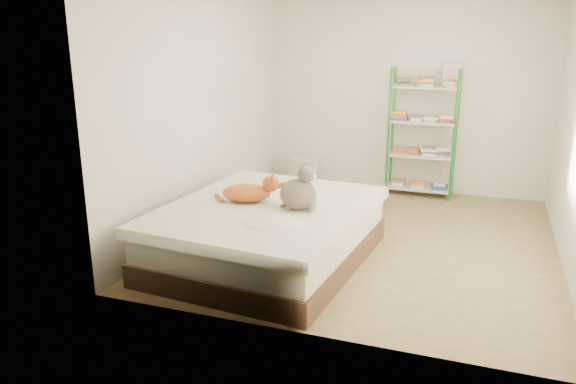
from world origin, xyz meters
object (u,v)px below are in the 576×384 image
at_px(orange_cat, 247,191).
at_px(white_bin, 303,172).
at_px(bed, 268,233).
at_px(grey_cat, 298,187).
at_px(shelf_unit, 423,135).
at_px(cardboard_box, 365,198).

relative_size(orange_cat, white_bin, 1.39).
xyz_separation_m(bed, grey_cat, (0.32, -0.02, 0.49)).
height_order(bed, grey_cat, grey_cat).
bearing_deg(shelf_unit, grey_cat, -105.62).
bearing_deg(white_bin, cardboard_box, -38.34).
relative_size(orange_cat, shelf_unit, 0.32).
distance_m(grey_cat, cardboard_box, 1.99).
bearing_deg(orange_cat, white_bin, 80.60).
distance_m(bed, white_bin, 2.76).
bearing_deg(grey_cat, cardboard_box, -10.61).
bearing_deg(orange_cat, shelf_unit, 48.33).
relative_size(cardboard_box, white_bin, 1.19).
xyz_separation_m(orange_cat, grey_cat, (0.55, -0.06, 0.10)).
distance_m(bed, orange_cat, 0.46).
relative_size(bed, grey_cat, 5.55).
xyz_separation_m(shelf_unit, cardboard_box, (-0.55, -0.94, -0.67)).
bearing_deg(grey_cat, shelf_unit, -18.98).
height_order(shelf_unit, cardboard_box, shelf_unit).
xyz_separation_m(bed, cardboard_box, (0.55, 1.85, -0.12)).
xyz_separation_m(orange_cat, shelf_unit, (1.33, 2.75, 0.15)).
bearing_deg(white_bin, orange_cat, -83.56).
relative_size(bed, white_bin, 5.89).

